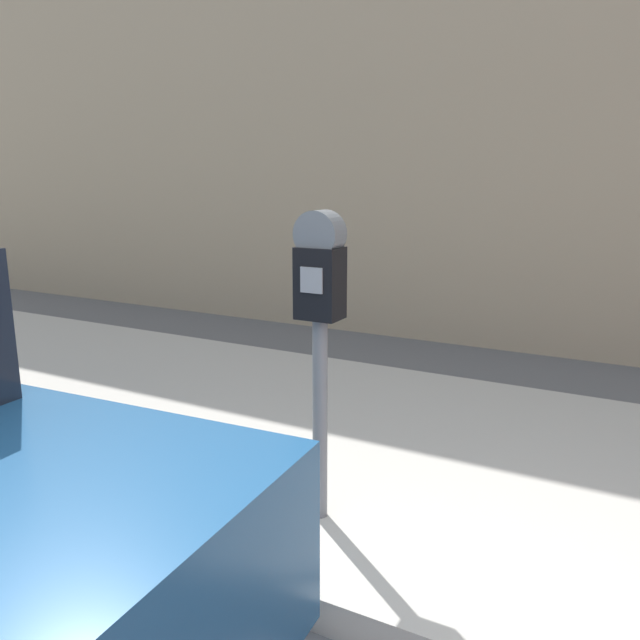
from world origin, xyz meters
name	(u,v)px	position (x,y,z in m)	size (l,w,h in m)	color
sidewalk	(482,475)	(0.00, 2.20, 0.07)	(24.00, 2.80, 0.15)	#BCB7AD
building_facade	(587,47)	(0.00, 5.23, 2.75)	(24.00, 0.30, 5.49)	tan
parking_meter	(320,306)	(-0.52, 1.32, 1.12)	(0.19, 0.15, 1.37)	slate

